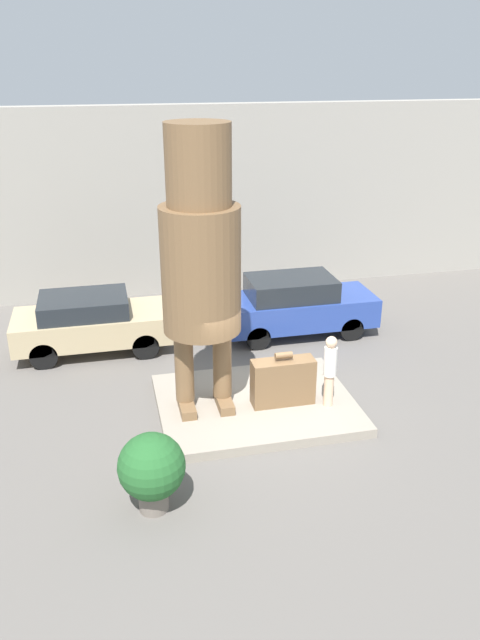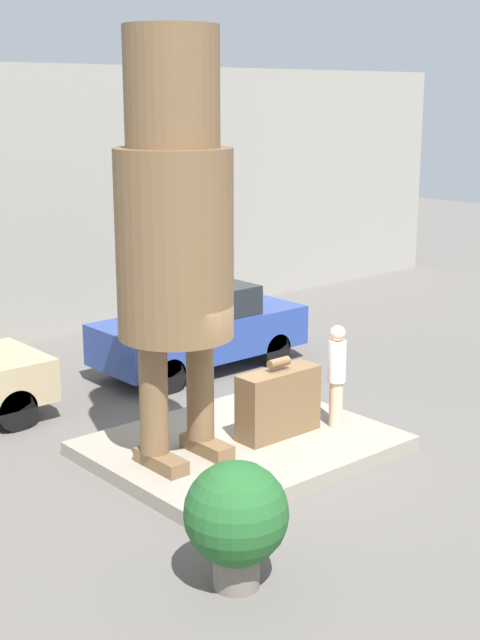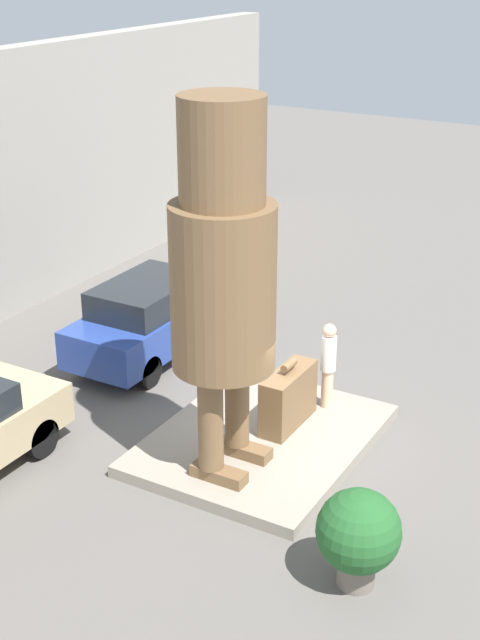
{
  "view_description": "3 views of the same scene",
  "coord_description": "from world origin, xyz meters",
  "px_view_note": "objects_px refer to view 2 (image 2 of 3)",
  "views": [
    {
      "loc": [
        -3.04,
        -11.69,
        7.26
      ],
      "look_at": [
        -0.34,
        0.09,
        2.15
      ],
      "focal_mm": 35.0,
      "sensor_mm": 36.0,
      "label": 1
    },
    {
      "loc": [
        -8.3,
        -9.59,
        5.3
      ],
      "look_at": [
        0.02,
        0.07,
        2.07
      ],
      "focal_mm": 50.0,
      "sensor_mm": 36.0,
      "label": 2
    },
    {
      "loc": [
        -11.81,
        -6.34,
        8.18
      ],
      "look_at": [
        -0.66,
        0.06,
        2.61
      ],
      "focal_mm": 50.0,
      "sensor_mm": 36.0,
      "label": 3
    }
  ],
  "objects_px": {
    "tourist": "(337,372)",
    "statue_figure": "(174,217)",
    "parked_car_blue": "(198,327)",
    "giant_suitcase": "(278,402)",
    "planter_pot": "(236,517)"
  },
  "relations": [
    {
      "from": "giant_suitcase",
      "to": "planter_pot",
      "type": "relative_size",
      "value": 0.94
    },
    {
      "from": "parked_car_blue",
      "to": "giant_suitcase",
      "type": "bearing_deg",
      "value": -111.34
    },
    {
      "from": "tourist",
      "to": "statue_figure",
      "type": "bearing_deg",
      "value": 167.01
    },
    {
      "from": "statue_figure",
      "to": "giant_suitcase",
      "type": "distance_m",
      "value": 3.43
    },
    {
      "from": "giant_suitcase",
      "to": "tourist",
      "type": "xyz_separation_m",
      "value": [
        0.94,
        -0.32,
        0.38
      ]
    },
    {
      "from": "planter_pot",
      "to": "giant_suitcase",
      "type": "bearing_deg",
      "value": 40.32
    },
    {
      "from": "giant_suitcase",
      "to": "tourist",
      "type": "bearing_deg",
      "value": -18.7
    },
    {
      "from": "planter_pot",
      "to": "parked_car_blue",
      "type": "bearing_deg",
      "value": 54.8
    },
    {
      "from": "giant_suitcase",
      "to": "tourist",
      "type": "height_order",
      "value": "tourist"
    },
    {
      "from": "statue_figure",
      "to": "planter_pot",
      "type": "xyz_separation_m",
      "value": [
        -1.4,
        -2.92,
        -2.86
      ]
    },
    {
      "from": "tourist",
      "to": "planter_pot",
      "type": "bearing_deg",
      "value": -150.26
    },
    {
      "from": "statue_figure",
      "to": "tourist",
      "type": "distance_m",
      "value": 3.75
    },
    {
      "from": "giant_suitcase",
      "to": "planter_pot",
      "type": "height_order",
      "value": "planter_pot"
    },
    {
      "from": "statue_figure",
      "to": "giant_suitcase",
      "type": "height_order",
      "value": "statue_figure"
    },
    {
      "from": "statue_figure",
      "to": "parked_car_blue",
      "type": "distance_m",
      "value": 5.64
    }
  ]
}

